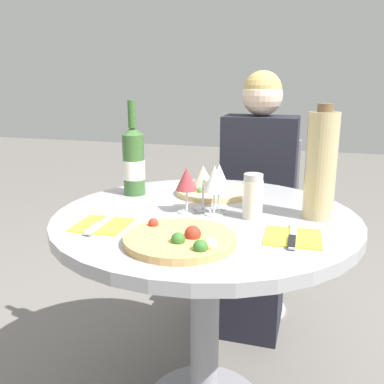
{
  "coord_description": "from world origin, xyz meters",
  "views": [
    {
      "loc": [
        0.33,
        -1.26,
        1.17
      ],
      "look_at": [
        -0.01,
        -0.11,
        0.85
      ],
      "focal_mm": 40.0,
      "sensor_mm": 36.0,
      "label": 1
    }
  ],
  "objects": [
    {
      "name": "dining_table",
      "position": [
        0.0,
        0.0,
        0.6
      ],
      "size": [
        0.97,
        0.97,
        0.75
      ],
      "color": "gray",
      "rests_on": "ground_plane"
    },
    {
      "name": "chair_behind_diner",
      "position": [
        0.06,
        0.82,
        0.44
      ],
      "size": [
        0.37,
        0.37,
        0.87
      ],
      "rotation": [
        0.0,
        0.0,
        3.14
      ],
      "color": "#ADADB2",
      "rests_on": "ground_plane"
    },
    {
      "name": "seated_diner",
      "position": [
        0.06,
        0.68,
        0.54
      ],
      "size": [
        0.35,
        0.43,
        1.2
      ],
      "rotation": [
        0.0,
        0.0,
        3.14
      ],
      "color": "black",
      "rests_on": "ground_plane"
    },
    {
      "name": "pizza_large",
      "position": [
        0.0,
        -0.27,
        0.76
      ],
      "size": [
        0.3,
        0.3,
        0.05
      ],
      "color": "tan",
      "rests_on": "dining_table"
    },
    {
      "name": "pizza_small_far",
      "position": [
        -0.04,
        0.24,
        0.76
      ],
      "size": [
        0.28,
        0.28,
        0.05
      ],
      "color": "#E5C17F",
      "rests_on": "dining_table"
    },
    {
      "name": "wine_bottle",
      "position": [
        -0.32,
        0.16,
        0.87
      ],
      "size": [
        0.08,
        0.08,
        0.34
      ],
      "color": "#38602D",
      "rests_on": "dining_table"
    },
    {
      "name": "tall_carafe",
      "position": [
        0.34,
        0.06,
        0.91
      ],
      "size": [
        0.09,
        0.09,
        0.35
      ],
      "color": "tan",
      "rests_on": "dining_table"
    },
    {
      "name": "sugar_shaker",
      "position": [
        0.15,
        0.0,
        0.82
      ],
      "size": [
        0.06,
        0.06,
        0.14
      ],
      "color": "silver",
      "rests_on": "dining_table"
    },
    {
      "name": "wine_glass_back_right",
      "position": [
        0.03,
        0.06,
        0.86
      ],
      "size": [
        0.07,
        0.07,
        0.15
      ],
      "color": "silver",
      "rests_on": "dining_table"
    },
    {
      "name": "wine_glass_front_right",
      "position": [
        0.03,
        0.0,
        0.86
      ],
      "size": [
        0.07,
        0.07,
        0.16
      ],
      "color": "silver",
      "rests_on": "dining_table"
    },
    {
      "name": "wine_glass_center",
      "position": [
        -0.02,
        0.03,
        0.86
      ],
      "size": [
        0.07,
        0.07,
        0.15
      ],
      "color": "silver",
      "rests_on": "dining_table"
    },
    {
      "name": "wine_glass_front_left",
      "position": [
        -0.06,
        0.0,
        0.85
      ],
      "size": [
        0.07,
        0.07,
        0.15
      ],
      "color": "silver",
      "rests_on": "dining_table"
    },
    {
      "name": "place_setting_left",
      "position": [
        -0.26,
        -0.2,
        0.75
      ],
      "size": [
        0.16,
        0.19,
        0.01
      ],
      "color": "yellow",
      "rests_on": "dining_table"
    },
    {
      "name": "place_setting_right",
      "position": [
        0.28,
        -0.14,
        0.75
      ],
      "size": [
        0.16,
        0.19,
        0.01
      ],
      "color": "yellow",
      "rests_on": "dining_table"
    }
  ]
}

